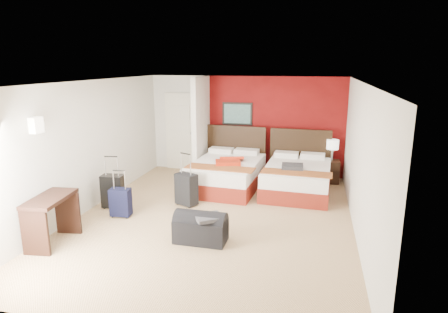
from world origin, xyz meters
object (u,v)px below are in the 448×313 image
(nightstand, at_px, (331,171))
(suitcase_navy, at_px, (121,204))
(red_suitcase_open, at_px, (230,161))
(table_lamp, at_px, (332,150))
(desk, at_px, (52,220))
(suitcase_black, at_px, (113,192))
(duffel_bag, at_px, (201,229))
(suitcase_charcoal, at_px, (186,190))
(bed_left, at_px, (226,174))
(bed_right, at_px, (297,179))

(nightstand, distance_m, suitcase_navy, 5.01)
(red_suitcase_open, distance_m, table_lamp, 2.51)
(desk, bearing_deg, suitcase_black, 78.61)
(red_suitcase_open, bearing_deg, duffel_bag, -104.01)
(table_lamp, bearing_deg, suitcase_charcoal, -141.75)
(bed_left, bearing_deg, red_suitcase_open, -41.16)
(bed_right, distance_m, table_lamp, 1.30)
(bed_right, relative_size, desk, 2.13)
(suitcase_charcoal, bearing_deg, bed_right, 56.73)
(suitcase_navy, bearing_deg, bed_left, 49.99)
(bed_right, bearing_deg, suitcase_navy, -142.10)
(bed_right, height_order, table_lamp, table_lamp)
(suitcase_navy, bearing_deg, duffel_bag, -25.26)
(suitcase_black, bearing_deg, suitcase_charcoal, 12.58)
(suitcase_black, distance_m, duffel_bag, 2.37)
(suitcase_charcoal, relative_size, suitcase_navy, 1.21)
(bed_left, distance_m, suitcase_black, 2.60)
(nightstand, bearing_deg, bed_right, -130.17)
(bed_right, xyz_separation_m, desk, (-3.65, -3.47, 0.09))
(suitcase_black, distance_m, desk, 1.67)
(bed_right, height_order, suitcase_charcoal, suitcase_charcoal)
(red_suitcase_open, xyz_separation_m, suitcase_charcoal, (-0.63, -1.21, -0.36))
(bed_right, bearing_deg, nightstand, 54.00)
(suitcase_black, relative_size, desk, 0.68)
(bed_left, height_order, desk, desk)
(suitcase_charcoal, relative_size, duffel_bag, 0.75)
(duffel_bag, relative_size, desk, 0.88)
(bed_right, relative_size, suitcase_charcoal, 3.22)
(table_lamp, relative_size, suitcase_navy, 0.98)
(red_suitcase_open, height_order, suitcase_navy, red_suitcase_open)
(bed_left, bearing_deg, suitcase_navy, -121.48)
(bed_right, bearing_deg, suitcase_black, -149.80)
(table_lamp, bearing_deg, desk, -134.99)
(nightstand, relative_size, suitcase_black, 0.84)
(desk, bearing_deg, red_suitcase_open, 50.87)
(red_suitcase_open, relative_size, duffel_bag, 0.90)
(red_suitcase_open, height_order, desk, desk)
(suitcase_black, bearing_deg, desk, -101.19)
(red_suitcase_open, xyz_separation_m, duffel_bag, (0.12, -2.72, -0.46))
(bed_right, height_order, nightstand, bed_right)
(bed_left, xyz_separation_m, suitcase_black, (-1.90, -1.77, 0.01))
(nightstand, xyz_separation_m, suitcase_navy, (-3.90, -3.14, -0.01))
(red_suitcase_open, bearing_deg, bed_left, 118.39)
(suitcase_navy, bearing_deg, nightstand, 34.14)
(bed_left, xyz_separation_m, suitcase_navy, (-1.53, -2.17, -0.05))
(desk, bearing_deg, duffel_bag, 8.68)
(bed_left, xyz_separation_m, red_suitcase_open, (0.10, -0.10, 0.36))
(nightstand, xyz_separation_m, suitcase_charcoal, (-2.90, -2.28, 0.04))
(nightstand, relative_size, table_lamp, 1.07)
(bed_right, distance_m, suitcase_navy, 3.84)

